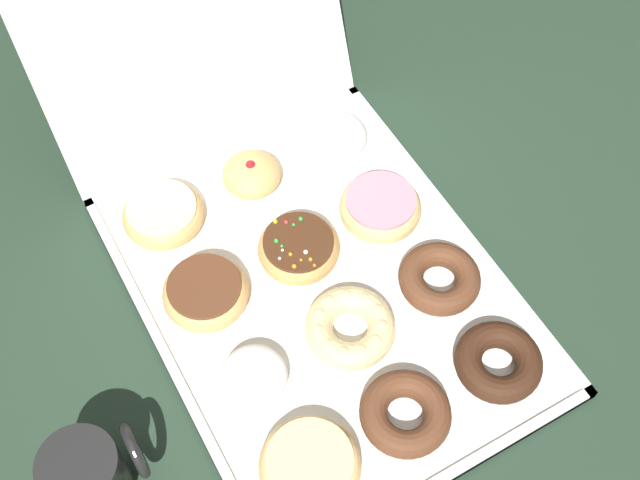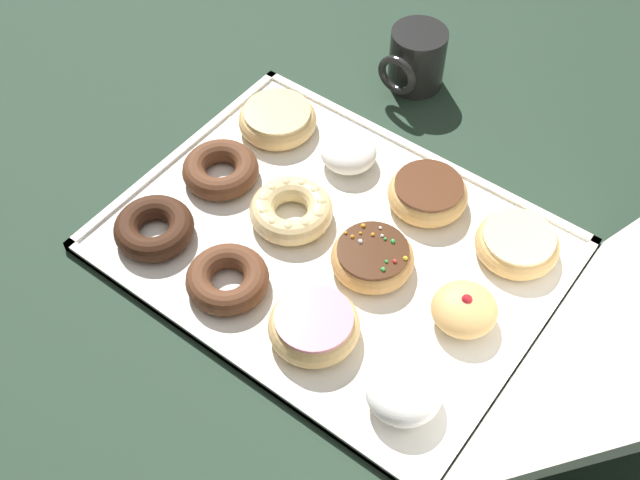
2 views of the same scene
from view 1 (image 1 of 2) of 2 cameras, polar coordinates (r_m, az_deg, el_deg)
The scene contains 15 objects.
ground_plane at distance 1.09m, azimuth 0.14°, elevation -3.83°, with size 3.00×3.00×0.00m, color #233828.
donut_box at distance 1.08m, azimuth 0.15°, elevation -3.70°, with size 0.44×0.57×0.01m.
glazed_ring_donut_0 at distance 0.97m, azimuth -0.70°, elevation -15.21°, with size 0.12×0.12×0.04m.
chocolate_cake_ring_donut_1 at distance 0.99m, azimuth 5.98°, elevation -11.74°, with size 0.11×0.11×0.03m.
chocolate_cake_ring_donut_2 at distance 1.04m, azimuth 12.18°, elevation -8.21°, with size 0.11×0.11×0.03m.
powdered_filled_donut_3 at distance 1.01m, azimuth -4.55°, elevation -9.28°, with size 0.08×0.08×0.04m.
cruller_donut_4 at distance 1.03m, azimuth 2.03°, elevation -6.05°, with size 0.11×0.11×0.04m.
chocolate_cake_ring_donut_5 at distance 1.08m, azimuth 8.23°, elevation -2.65°, with size 0.11×0.11×0.03m.
chocolate_frosted_donut_6 at distance 1.06m, azimuth -7.89°, elevation -3.59°, with size 0.11×0.11×0.04m.
sprinkle_donut_7 at distance 1.09m, azimuth -1.62°, elevation -0.62°, with size 0.11×0.11×0.04m.
pink_frosted_donut_8 at distance 1.13m, azimuth 4.17°, elevation 2.28°, with size 0.11×0.11×0.04m.
glazed_ring_donut_9 at distance 1.14m, azimuth -10.75°, elevation 1.76°, with size 0.11×0.11×0.03m.
jelly_filled_donut_10 at distance 1.16m, azimuth -4.75°, elevation 4.52°, with size 0.08×0.08×0.05m.
powdered_filled_donut_11 at distance 1.20m, azimuth 1.15°, elevation 7.18°, with size 0.09×0.09×0.05m.
coffee_mug at distance 0.97m, azimuth -15.61°, elevation -15.32°, with size 0.11×0.09×0.10m.
Camera 1 is at (-0.26, -0.46, 0.95)m, focal length 46.49 mm.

